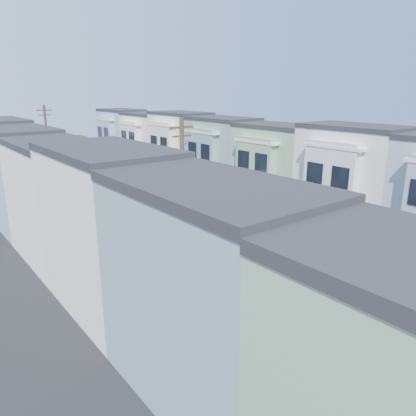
# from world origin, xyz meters

# --- Properties ---
(ground) EXTENTS (160.00, 160.00, 0.00)m
(ground) POSITION_xyz_m (0.00, 0.00, 0.00)
(ground) COLOR black
(ground) RESTS_ON ground
(road_slab) EXTENTS (12.00, 70.00, 0.02)m
(road_slab) POSITION_xyz_m (0.00, 15.00, 0.01)
(road_slab) COLOR black
(road_slab) RESTS_ON ground
(curb_left) EXTENTS (0.30, 70.00, 0.15)m
(curb_left) POSITION_xyz_m (-6.05, 15.00, 0.07)
(curb_left) COLOR gray
(curb_left) RESTS_ON ground
(curb_right) EXTENTS (0.30, 70.00, 0.15)m
(curb_right) POSITION_xyz_m (6.05, 15.00, 0.07)
(curb_right) COLOR gray
(curb_right) RESTS_ON ground
(sidewalk_left) EXTENTS (2.60, 70.00, 0.15)m
(sidewalk_left) POSITION_xyz_m (-7.35, 15.00, 0.07)
(sidewalk_left) COLOR gray
(sidewalk_left) RESTS_ON ground
(sidewalk_right) EXTENTS (2.60, 70.00, 0.15)m
(sidewalk_right) POSITION_xyz_m (7.35, 15.00, 0.07)
(sidewalk_right) COLOR gray
(sidewalk_right) RESTS_ON ground
(centerline) EXTENTS (0.12, 70.00, 0.01)m
(centerline) POSITION_xyz_m (0.00, 15.00, 0.00)
(centerline) COLOR gold
(centerline) RESTS_ON ground
(townhouse_row_left) EXTENTS (5.00, 70.00, 8.50)m
(townhouse_row_left) POSITION_xyz_m (-11.15, 15.00, 0.00)
(townhouse_row_left) COLOR #8EB189
(townhouse_row_left) RESTS_ON ground
(townhouse_row_right) EXTENTS (5.00, 70.00, 8.50)m
(townhouse_row_right) POSITION_xyz_m (11.15, 15.00, 0.00)
(townhouse_row_right) COLOR #8EB189
(townhouse_row_right) RESTS_ON ground
(tree_b) EXTENTS (4.70, 4.70, 7.35)m
(tree_b) POSITION_xyz_m (-6.30, -3.63, 4.98)
(tree_b) COLOR black
(tree_b) RESTS_ON ground
(tree_c) EXTENTS (4.70, 4.70, 7.51)m
(tree_c) POSITION_xyz_m (-6.30, 5.60, 5.14)
(tree_c) COLOR black
(tree_c) RESTS_ON ground
(tree_d) EXTENTS (4.64, 4.64, 7.72)m
(tree_d) POSITION_xyz_m (-6.30, 19.36, 5.38)
(tree_d) COLOR black
(tree_d) RESTS_ON ground
(tree_e) EXTENTS (4.43, 4.43, 7.23)m
(tree_e) POSITION_xyz_m (-6.30, 32.52, 4.99)
(tree_e) COLOR black
(tree_e) RESTS_ON ground
(tree_far_r) EXTENTS (2.85, 2.85, 4.96)m
(tree_far_r) POSITION_xyz_m (6.89, 28.99, 3.49)
(tree_far_r) COLOR black
(tree_far_r) RESTS_ON ground
(utility_pole_near) EXTENTS (1.60, 0.26, 10.00)m
(utility_pole_near) POSITION_xyz_m (-6.30, 2.00, 5.15)
(utility_pole_near) COLOR #42301E
(utility_pole_near) RESTS_ON ground
(utility_pole_far) EXTENTS (1.60, 0.26, 10.00)m
(utility_pole_far) POSITION_xyz_m (-6.30, 28.00, 5.15)
(utility_pole_far) COLOR #42301E
(utility_pole_far) RESTS_ON ground
(fedex_truck) EXTENTS (2.22, 5.75, 2.76)m
(fedex_truck) POSITION_xyz_m (1.59, 12.88, 1.54)
(fedex_truck) COLOR silver
(fedex_truck) RESTS_ON ground
(lead_sedan) EXTENTS (2.89, 5.35, 1.43)m
(lead_sedan) POSITION_xyz_m (2.20, 21.42, 0.71)
(lead_sedan) COLOR black
(lead_sedan) RESTS_ON ground
(parked_left_b) EXTENTS (2.23, 4.68, 1.37)m
(parked_left_b) POSITION_xyz_m (-4.90, -9.58, 0.68)
(parked_left_b) COLOR black
(parked_left_b) RESTS_ON ground
(parked_left_c) EXTENTS (1.49, 3.88, 1.26)m
(parked_left_c) POSITION_xyz_m (-4.90, -0.15, 0.63)
(parked_left_c) COLOR #A5AEBA
(parked_left_c) RESTS_ON ground
(parked_left_d) EXTENTS (2.00, 4.32, 1.36)m
(parked_left_d) POSITION_xyz_m (-4.90, 13.51, 0.68)
(parked_left_d) COLOR #610F14
(parked_left_d) RESTS_ON ground
(parked_right_b) EXTENTS (2.31, 4.65, 1.27)m
(parked_right_b) POSITION_xyz_m (4.90, -2.73, 0.63)
(parked_right_b) COLOR silver
(parked_right_b) RESTS_ON ground
(parked_right_c) EXTENTS (1.44, 4.08, 1.36)m
(parked_right_c) POSITION_xyz_m (4.90, 18.39, 0.68)
(parked_right_c) COLOR black
(parked_right_c) RESTS_ON ground
(parked_right_d) EXTENTS (2.77, 5.21, 1.40)m
(parked_right_d) POSITION_xyz_m (4.90, 27.55, 0.70)
(parked_right_d) COLOR black
(parked_right_d) RESTS_ON ground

